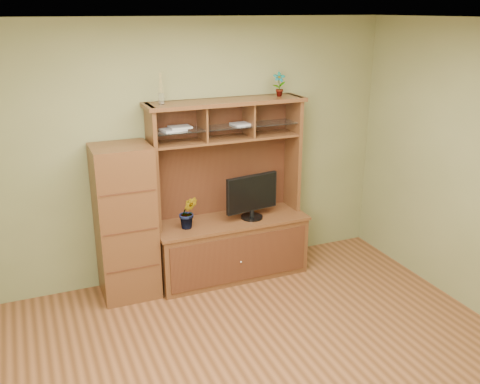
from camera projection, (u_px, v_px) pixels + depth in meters
room at (271, 218)px, 3.82m from camera, size 4.54×4.04×2.74m
media_hutch at (230, 229)px, 5.73m from camera, size 1.66×0.61×1.90m
monitor at (252, 196)px, 5.62m from camera, size 0.60×0.23×0.48m
orchid_plant at (188, 212)px, 5.39m from camera, size 0.22×0.19×0.34m
top_plant at (279, 84)px, 5.53m from camera, size 0.15×0.13×0.25m
reed_diffuser at (161, 92)px, 5.07m from camera, size 0.06×0.06×0.30m
magazines at (199, 127)px, 5.32m from camera, size 0.99×0.21×0.04m
side_cabinet at (125, 223)px, 5.25m from camera, size 0.55×0.50×1.55m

